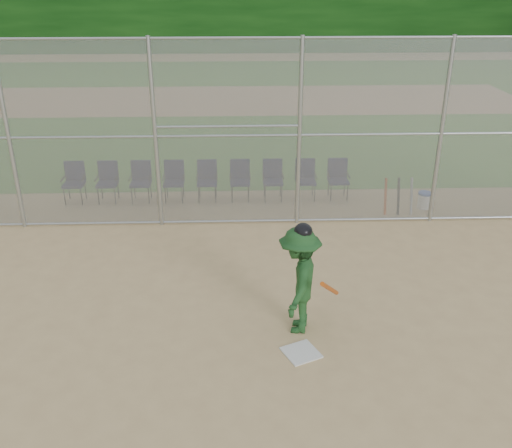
{
  "coord_description": "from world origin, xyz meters",
  "views": [
    {
      "loc": [
        -0.33,
        -6.58,
        5.2
      ],
      "look_at": [
        0.0,
        2.5,
        1.1
      ],
      "focal_mm": 40.0,
      "sensor_mm": 36.0,
      "label": 1
    }
  ],
  "objects_px": {
    "home_plate": "(301,353)",
    "water_cooler": "(424,200)",
    "batter_at_plate": "(299,280)",
    "chair_0": "(74,183)"
  },
  "relations": [
    {
      "from": "home_plate",
      "to": "water_cooler",
      "type": "bearing_deg",
      "value": 57.29
    },
    {
      "from": "batter_at_plate",
      "to": "water_cooler",
      "type": "height_order",
      "value": "batter_at_plate"
    },
    {
      "from": "home_plate",
      "to": "batter_at_plate",
      "type": "xyz_separation_m",
      "value": [
        0.01,
        0.64,
        0.87
      ]
    },
    {
      "from": "home_plate",
      "to": "water_cooler",
      "type": "height_order",
      "value": "water_cooler"
    },
    {
      "from": "home_plate",
      "to": "batter_at_plate",
      "type": "height_order",
      "value": "batter_at_plate"
    },
    {
      "from": "home_plate",
      "to": "batter_at_plate",
      "type": "relative_size",
      "value": 0.26
    },
    {
      "from": "home_plate",
      "to": "chair_0",
      "type": "xyz_separation_m",
      "value": [
        -4.82,
        6.14,
        0.47
      ]
    },
    {
      "from": "batter_at_plate",
      "to": "water_cooler",
      "type": "bearing_deg",
      "value": 54.04
    },
    {
      "from": "batter_at_plate",
      "to": "home_plate",
      "type": "bearing_deg",
      "value": -91.22
    },
    {
      "from": "water_cooler",
      "to": "batter_at_plate",
      "type": "bearing_deg",
      "value": -125.96
    }
  ]
}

